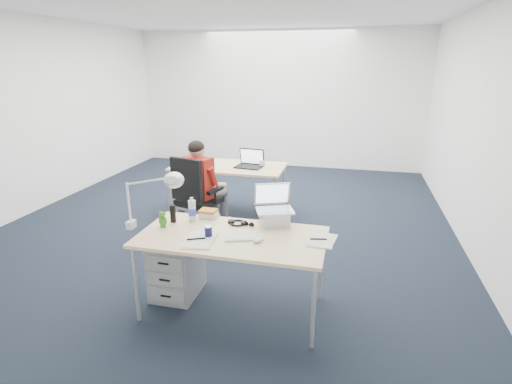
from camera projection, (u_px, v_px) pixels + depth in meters
floor at (228, 224)px, 5.56m from camera, size 7.00×7.00×0.00m
room at (225, 98)px, 5.04m from camera, size 6.02×7.02×2.80m
desk_near at (232, 240)px, 3.43m from camera, size 1.60×0.80×0.73m
desk_far at (229, 169)px, 5.75m from camera, size 1.60×0.80×0.73m
office_chair at (198, 215)px, 5.06m from camera, size 0.83×0.83×1.07m
seated_person at (205, 187)px, 5.10m from camera, size 0.52×0.72×1.24m
drawer_pedestal_near at (177, 267)px, 3.81m from camera, size 0.40×0.50×0.55m
drawer_pedestal_far at (188, 195)px, 5.90m from camera, size 0.40×0.50×0.55m
silver_laptop at (275, 206)px, 3.61m from camera, size 0.41×0.37×0.35m
wireless_keyboard at (244, 237)px, 3.36m from camera, size 0.35×0.23×0.02m
computer_mouse at (258, 240)px, 3.28m from camera, size 0.08×0.11×0.03m
headphones at (237, 222)px, 3.65m from camera, size 0.20×0.16×0.03m
can_koozie at (208, 231)px, 3.37m from camera, size 0.08×0.08×0.10m
water_bottle at (192, 209)px, 3.70m from camera, size 0.07×0.07×0.23m
bear_figurine at (163, 219)px, 3.57m from camera, size 0.08×0.06×0.15m
book_stack at (208, 214)px, 3.80m from camera, size 0.17×0.13×0.08m
cordless_phone at (173, 214)px, 3.67m from camera, size 0.05×0.03×0.17m
papers_left at (199, 240)px, 3.31m from camera, size 0.28×0.36×0.01m
papers_right at (321, 240)px, 3.31m from camera, size 0.24×0.32×0.01m
sunglasses at (249, 224)px, 3.62m from camera, size 0.12×0.08×0.03m
desk_lamp at (146, 199)px, 3.44m from camera, size 0.52×0.23×0.57m
dark_laptop at (249, 158)px, 5.60m from camera, size 0.41×0.40×0.27m
far_cup at (261, 163)px, 5.68m from camera, size 0.08×0.08×0.09m
far_papers at (193, 160)px, 6.04m from camera, size 0.25×0.34×0.01m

